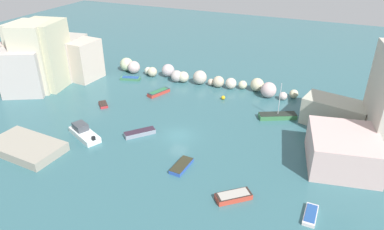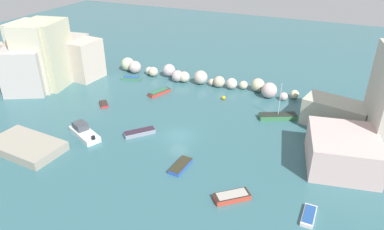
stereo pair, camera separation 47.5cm
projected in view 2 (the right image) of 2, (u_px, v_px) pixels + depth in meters
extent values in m
plane|color=#35666E|center=(178.00, 136.00, 49.75)|extent=(160.00, 160.00, 0.00)
cube|color=beige|center=(23.00, 64.00, 63.86)|extent=(6.67, 4.88, 8.10)
cube|color=beige|center=(47.00, 54.00, 63.21)|extent=(7.59, 8.30, 11.78)
cube|color=#BAB1A3|center=(66.00, 56.00, 68.85)|extent=(7.44, 8.25, 7.52)
cube|color=beige|center=(36.00, 54.00, 63.56)|extent=(7.74, 7.34, 11.44)
cube|color=beige|center=(36.00, 56.00, 62.18)|extent=(7.68, 8.59, 11.78)
cube|color=beige|center=(85.00, 60.00, 67.19)|extent=(5.38, 6.25, 7.42)
cube|color=beige|center=(23.00, 70.00, 65.00)|extent=(9.04, 8.79, 5.32)
cube|color=#BDB3AE|center=(27.00, 69.00, 62.27)|extent=(9.93, 10.57, 7.85)
cube|color=beige|center=(343.00, 151.00, 42.53)|extent=(9.39, 10.01, 4.20)
cube|color=#BABAA6|center=(335.00, 114.00, 51.18)|extent=(9.48, 6.21, 4.04)
sphere|color=beige|center=(128.00, 64.00, 71.99)|extent=(2.65, 2.65, 2.65)
sphere|color=beige|center=(135.00, 67.00, 70.78)|extent=(2.44, 2.44, 2.44)
sphere|color=beige|center=(149.00, 71.00, 70.29)|extent=(1.50, 1.50, 1.50)
sphere|color=beige|center=(153.00, 72.00, 69.26)|extent=(1.86, 1.86, 1.86)
sphere|color=#C0B1B5|center=(169.00, 70.00, 69.08)|extent=(2.47, 2.47, 2.47)
sphere|color=#C0B2AD|center=(177.00, 76.00, 66.79)|extent=(2.20, 2.20, 2.20)
sphere|color=beige|center=(184.00, 77.00, 66.62)|extent=(2.05, 2.05, 2.05)
sphere|color=beige|center=(201.00, 77.00, 65.71)|extent=(2.56, 2.56, 2.56)
sphere|color=beige|center=(212.00, 82.00, 65.35)|extent=(1.26, 1.26, 1.26)
sphere|color=beige|center=(219.00, 82.00, 64.49)|extent=(2.06, 2.06, 2.06)
sphere|color=beige|center=(232.00, 84.00, 63.84)|extent=(1.99, 1.99, 1.99)
sphere|color=beige|center=(243.00, 85.00, 63.82)|extent=(1.54, 1.54, 1.54)
sphere|color=beige|center=(258.00, 85.00, 62.79)|extent=(2.36, 2.36, 2.36)
sphere|color=beige|center=(269.00, 90.00, 60.37)|extent=(2.66, 2.66, 2.66)
sphere|color=beige|center=(284.00, 96.00, 59.67)|extent=(1.39, 1.39, 1.39)
sphere|color=beige|center=(295.00, 94.00, 60.31)|extent=(1.49, 1.49, 1.49)
sphere|color=beige|center=(313.00, 98.00, 59.16)|extent=(1.34, 1.34, 1.34)
sphere|color=beige|center=(325.00, 100.00, 57.80)|extent=(1.91, 1.91, 1.91)
cube|color=#A09989|center=(26.00, 146.00, 46.25)|extent=(10.07, 6.11, 1.19)
sphere|color=gold|center=(224.00, 98.00, 60.03)|extent=(0.68, 0.68, 0.68)
cube|color=#3C7C4A|center=(278.00, 116.00, 54.03)|extent=(5.78, 3.98, 0.71)
cube|color=#222A23|center=(278.00, 114.00, 53.85)|extent=(5.67, 3.90, 0.06)
cylinder|color=silver|center=(280.00, 99.00, 52.68)|extent=(0.10, 0.10, 5.08)
cube|color=#C13B30|center=(159.00, 93.00, 62.05)|extent=(2.68, 4.44, 0.58)
cube|color=#222934|center=(159.00, 91.00, 61.90)|extent=(2.63, 4.35, 0.06)
cube|color=#2D7047|center=(159.00, 91.00, 61.89)|extent=(2.28, 3.77, 0.08)
cube|color=#3056B8|center=(181.00, 166.00, 43.01)|extent=(1.72, 3.74, 0.45)
cube|color=#302F1F|center=(181.00, 164.00, 42.89)|extent=(1.68, 3.66, 0.06)
cube|color=red|center=(104.00, 104.00, 58.09)|extent=(2.47, 2.46, 0.42)
cube|color=#322520|center=(104.00, 103.00, 57.98)|extent=(2.42, 2.41, 0.06)
cube|color=white|center=(85.00, 134.00, 49.36)|extent=(6.02, 4.27, 0.79)
cube|color=#3F444C|center=(80.00, 126.00, 49.67)|extent=(2.58, 2.32, 0.90)
cube|color=black|center=(93.00, 138.00, 47.26)|extent=(0.51, 0.55, 0.50)
cube|color=#C5402E|center=(232.00, 197.00, 37.95)|extent=(3.92, 3.65, 0.62)
cube|color=#2E231F|center=(232.00, 194.00, 37.79)|extent=(3.84, 3.57, 0.06)
cube|color=#ADA89E|center=(232.00, 194.00, 37.79)|extent=(3.33, 3.10, 0.08)
cube|color=silver|center=(309.00, 216.00, 35.60)|extent=(1.28, 3.20, 0.40)
cube|color=#234C93|center=(309.00, 214.00, 35.49)|extent=(1.09, 2.72, 0.08)
cube|color=#3E7E55|center=(131.00, 78.00, 68.03)|extent=(3.93, 2.17, 0.48)
cube|color=#234C93|center=(131.00, 77.00, 67.90)|extent=(3.34, 1.85, 0.08)
cube|color=gray|center=(140.00, 133.00, 49.82)|extent=(3.79, 4.05, 0.63)
cube|color=#322231|center=(139.00, 131.00, 49.66)|extent=(3.71, 3.97, 0.06)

